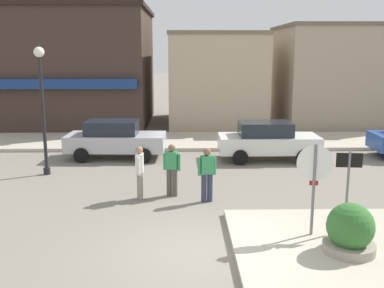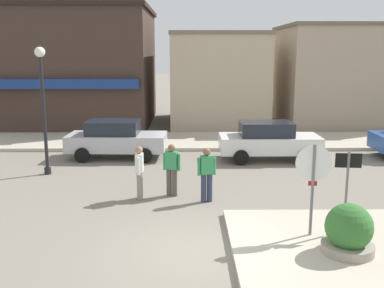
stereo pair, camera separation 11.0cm
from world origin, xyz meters
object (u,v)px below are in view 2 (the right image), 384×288
at_px(pedestrian_crossing_near, 207,173).
at_px(stop_sign, 313,178).
at_px(one_way_sign, 347,184).
at_px(parked_car_nearest, 116,139).
at_px(parked_car_second, 268,140).
at_px(pedestrian_crossing_far, 172,168).
at_px(lamp_post, 42,92).
at_px(pedestrian_kerb_side, 140,171).
at_px(planter, 348,234).

bearing_deg(pedestrian_crossing_near, stop_sign, -50.56).
distance_m(stop_sign, one_way_sign, 0.89).
xyz_separation_m(stop_sign, parked_car_nearest, (-5.79, 8.37, -0.71)).
bearing_deg(parked_car_nearest, stop_sign, -55.31).
relative_size(parked_car_second, pedestrian_crossing_far, 2.49).
relative_size(one_way_sign, pedestrian_crossing_near, 1.30).
height_order(lamp_post, pedestrian_kerb_side, lamp_post).
bearing_deg(parked_car_nearest, parked_car_second, -3.85).
bearing_deg(pedestrian_crossing_far, planter, -47.99).
bearing_deg(pedestrian_kerb_side, parked_car_second, 46.23).
bearing_deg(stop_sign, planter, -60.27).
distance_m(planter, pedestrian_crossing_near, 4.70).
relative_size(one_way_sign, parked_car_second, 0.52).
bearing_deg(one_way_sign, parked_car_nearest, 129.02).
bearing_deg(lamp_post, parked_car_second, 14.04).
relative_size(parked_car_nearest, pedestrian_crossing_near, 2.52).
bearing_deg(lamp_post, parked_car_nearest, 50.02).
bearing_deg(pedestrian_kerb_side, lamp_post, 141.98).
xyz_separation_m(stop_sign, pedestrian_kerb_side, (-4.27, 3.05, -0.65)).
relative_size(lamp_post, parked_car_nearest, 1.12).
height_order(planter, lamp_post, lamp_post).
xyz_separation_m(stop_sign, one_way_sign, (0.85, 0.17, -0.19)).
height_order(one_way_sign, pedestrian_crossing_far, one_way_sign).
bearing_deg(pedestrian_crossing_near, one_way_sign, -39.79).
bearing_deg(planter, pedestrian_crossing_far, 132.01).
bearing_deg(parked_car_second, parked_car_nearest, 176.15).
bearing_deg(stop_sign, pedestrian_kerb_side, 144.50).
height_order(parked_car_second, pedestrian_crossing_near, pedestrian_crossing_near).
bearing_deg(parked_car_nearest, planter, -55.79).
distance_m(stop_sign, pedestrian_crossing_far, 4.77).
xyz_separation_m(pedestrian_crossing_near, pedestrian_kerb_side, (-1.98, 0.26, 0.00)).
bearing_deg(stop_sign, parked_car_second, 86.95).
xyz_separation_m(stop_sign, pedestrian_crossing_near, (-2.29, 2.79, -0.65)).
distance_m(stop_sign, parked_car_second, 7.99).
distance_m(parked_car_nearest, pedestrian_kerb_side, 5.53).
height_order(lamp_post, pedestrian_crossing_far, lamp_post).
height_order(one_way_sign, planter, one_way_sign).
height_order(parked_car_nearest, pedestrian_crossing_far, pedestrian_crossing_far).
xyz_separation_m(lamp_post, parked_car_nearest, (2.09, 2.50, -2.15)).
bearing_deg(planter, stop_sign, 119.73).
distance_m(one_way_sign, pedestrian_kerb_side, 5.89).
xyz_separation_m(pedestrian_crossing_far, pedestrian_kerb_side, (-0.94, -0.30, 0.00)).
height_order(planter, parked_car_nearest, parked_car_nearest).
bearing_deg(pedestrian_crossing_far, lamp_post, 151.02).
distance_m(stop_sign, pedestrian_crossing_near, 3.67).
xyz_separation_m(one_way_sign, pedestrian_kerb_side, (-5.12, 2.87, -0.46)).
bearing_deg(parked_car_second, planter, -89.23).
bearing_deg(one_way_sign, parked_car_second, 93.13).
height_order(one_way_sign, parked_car_second, one_way_sign).
distance_m(parked_car_nearest, pedestrian_crossing_near, 6.58).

